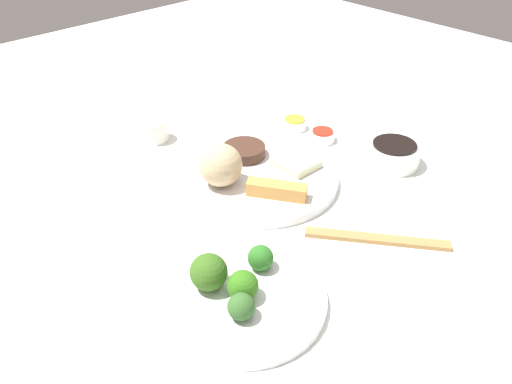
% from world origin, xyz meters
% --- Properties ---
extents(tabletop, '(2.20, 2.20, 0.02)m').
position_xyz_m(tabletop, '(0.00, 0.00, 0.01)').
color(tabletop, white).
rests_on(tabletop, ground).
extents(main_plate, '(0.29, 0.29, 0.02)m').
position_xyz_m(main_plate, '(-0.00, 0.00, 0.03)').
color(main_plate, white).
rests_on(main_plate, tabletop).
extents(rice_scoop, '(0.08, 0.08, 0.08)m').
position_xyz_m(rice_scoop, '(-0.07, 0.03, 0.07)').
color(rice_scoop, tan).
rests_on(rice_scoop, main_plate).
extents(spring_roll, '(0.08, 0.10, 0.03)m').
position_xyz_m(spring_roll, '(-0.03, -0.07, 0.05)').
color(spring_roll, gold).
rests_on(spring_roll, main_plate).
extents(crab_rangoon_wonton, '(0.07, 0.08, 0.02)m').
position_xyz_m(crab_rangoon_wonton, '(0.07, -0.02, 0.04)').
color(crab_rangoon_wonton, beige).
rests_on(crab_rangoon_wonton, main_plate).
extents(stir_fry_heap, '(0.08, 0.08, 0.02)m').
position_xyz_m(stir_fry_heap, '(0.02, 0.07, 0.05)').
color(stir_fry_heap, '#42281D').
rests_on(stir_fry_heap, main_plate).
extents(broccoli_plate, '(0.23, 0.23, 0.01)m').
position_xyz_m(broccoli_plate, '(-0.23, -0.21, 0.03)').
color(broccoli_plate, white).
rests_on(broccoli_plate, tabletop).
extents(broccoli_floret_0, '(0.04, 0.04, 0.04)m').
position_xyz_m(broccoli_floret_0, '(-0.26, -0.23, 0.05)').
color(broccoli_floret_0, '#335F28').
rests_on(broccoli_floret_0, broccoli_plate).
extents(broccoli_floret_1, '(0.05, 0.05, 0.05)m').
position_xyz_m(broccoli_floret_1, '(-0.25, -0.16, 0.06)').
color(broccoli_floret_1, '#35621C').
rests_on(broccoli_floret_1, broccoli_plate).
extents(broccoli_floret_2, '(0.04, 0.04, 0.04)m').
position_xyz_m(broccoli_floret_2, '(-0.23, -0.21, 0.06)').
color(broccoli_floret_2, '#336F19').
rests_on(broccoli_floret_2, broccoli_plate).
extents(broccoli_floret_3, '(0.04, 0.04, 0.04)m').
position_xyz_m(broccoli_floret_3, '(-0.17, -0.18, 0.05)').
color(broccoli_floret_3, '#2A6B22').
rests_on(broccoli_floret_3, broccoli_plate).
extents(soy_sauce_bowl, '(0.10, 0.10, 0.04)m').
position_xyz_m(soy_sauce_bowl, '(0.23, -0.13, 0.04)').
color(soy_sauce_bowl, white).
rests_on(soy_sauce_bowl, tabletop).
extents(soy_sauce_bowl_liquid, '(0.08, 0.08, 0.00)m').
position_xyz_m(soy_sauce_bowl_liquid, '(0.23, -0.13, 0.06)').
color(soy_sauce_bowl_liquid, black).
rests_on(soy_sauce_bowl_liquid, soy_sauce_bowl).
extents(sauce_ramekin_sweet_and_sour, '(0.05, 0.05, 0.02)m').
position_xyz_m(sauce_ramekin_sweet_and_sour, '(0.20, 0.02, 0.03)').
color(sauce_ramekin_sweet_and_sour, white).
rests_on(sauce_ramekin_sweet_and_sour, tabletop).
extents(sauce_ramekin_sweet_and_sour_liquid, '(0.04, 0.04, 0.00)m').
position_xyz_m(sauce_ramekin_sweet_and_sour_liquid, '(0.20, 0.02, 0.04)').
color(sauce_ramekin_sweet_and_sour_liquid, red).
rests_on(sauce_ramekin_sweet_and_sour_liquid, sauce_ramekin_sweet_and_sour).
extents(sauce_ramekin_hot_mustard, '(0.05, 0.05, 0.02)m').
position_xyz_m(sauce_ramekin_hot_mustard, '(0.20, 0.10, 0.03)').
color(sauce_ramekin_hot_mustard, white).
rests_on(sauce_ramekin_hot_mustard, tabletop).
extents(sauce_ramekin_hot_mustard_liquid, '(0.04, 0.04, 0.00)m').
position_xyz_m(sauce_ramekin_hot_mustard_liquid, '(0.20, 0.10, 0.04)').
color(sauce_ramekin_hot_mustard_liquid, yellow).
rests_on(sauce_ramekin_hot_mustard_liquid, sauce_ramekin_hot_mustard).
extents(teacup, '(0.06, 0.06, 0.05)m').
position_xyz_m(teacup, '(-0.05, 0.27, 0.04)').
color(teacup, white).
rests_on(teacup, tabletop).
extents(chopsticks_pair, '(0.16, 0.20, 0.01)m').
position_xyz_m(chopsticks_pair, '(0.02, -0.25, 0.02)').
color(chopsticks_pair, '#AA7B45').
rests_on(chopsticks_pair, tabletop).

